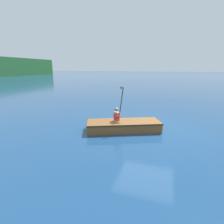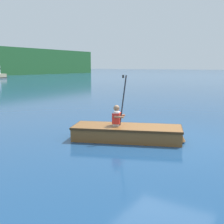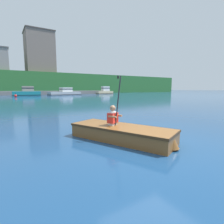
# 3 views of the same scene
# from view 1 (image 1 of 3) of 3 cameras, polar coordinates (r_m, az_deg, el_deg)

# --- Properties ---
(ground_plane) EXTENTS (300.00, 300.00, 0.00)m
(ground_plane) POSITION_cam_1_polar(r_m,az_deg,el_deg) (7.71, 11.49, -5.19)
(ground_plane) COLOR navy
(rowboat_foreground) EXTENTS (2.14, 3.16, 0.40)m
(rowboat_foreground) POSITION_cam_1_polar(r_m,az_deg,el_deg) (7.26, 4.09, -4.28)
(rowboat_foreground) COLOR brown
(rowboat_foreground) RESTS_ON ground
(person_paddler) EXTENTS (0.43, 0.43, 1.41)m
(person_paddler) POSITION_cam_1_polar(r_m,az_deg,el_deg) (7.08, 1.56, -0.97)
(person_paddler) COLOR silver
(person_paddler) RESTS_ON rowboat_foreground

